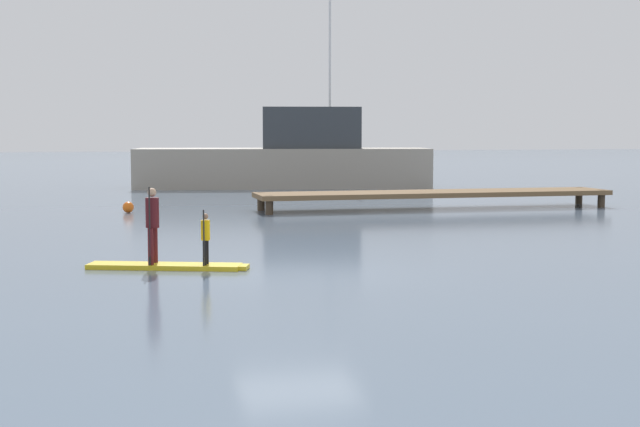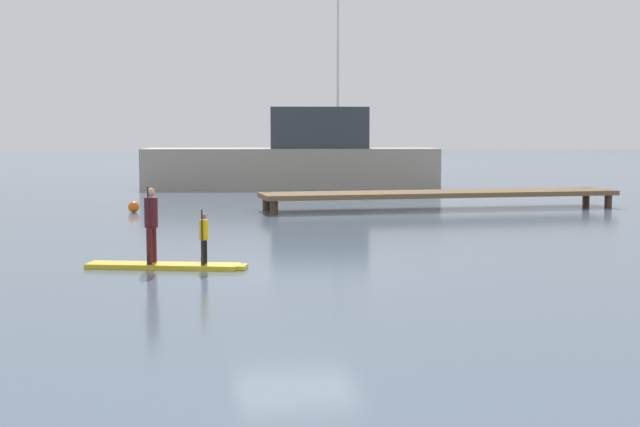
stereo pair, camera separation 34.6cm
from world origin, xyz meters
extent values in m
plane|color=slate|center=(0.00, 0.00, 0.00)|extent=(240.00, 240.00, 0.00)
cube|color=gold|center=(-2.63, 1.37, 0.05)|extent=(3.31, 1.67, 0.10)
cube|color=gold|center=(-1.03, 0.83, 0.05)|extent=(0.37, 0.50, 0.09)
cylinder|color=#4C1419|center=(-2.81, 1.61, 0.49)|extent=(0.12, 0.12, 0.78)
cylinder|color=#4C1419|center=(-2.92, 1.29, 0.49)|extent=(0.12, 0.12, 0.78)
cylinder|color=#4C1419|center=(-2.86, 1.45, 1.20)|extent=(0.36, 0.36, 0.64)
sphere|color=tan|center=(-2.86, 1.45, 1.63)|extent=(0.19, 0.19, 0.19)
cylinder|color=black|center=(-2.93, 1.25, 0.93)|extent=(0.03, 0.03, 1.66)
cube|color=black|center=(-2.93, 1.25, 0.19)|extent=(0.07, 0.14, 0.18)
cylinder|color=black|center=(-1.74, 1.19, 0.36)|extent=(0.08, 0.08, 0.52)
cylinder|color=black|center=(-1.81, 0.97, 0.36)|extent=(0.08, 0.08, 0.52)
cylinder|color=#F2B20C|center=(-1.78, 1.08, 0.83)|extent=(0.24, 0.24, 0.43)
sphere|color=#8C664C|center=(-1.78, 1.08, 1.13)|extent=(0.12, 0.12, 0.12)
cylinder|color=black|center=(-1.83, 0.92, 0.69)|extent=(0.03, 0.03, 1.18)
cube|color=black|center=(-1.83, 0.92, 0.19)|extent=(0.07, 0.14, 0.18)
cube|color=#9E9384|center=(5.40, 28.67, 1.03)|extent=(15.75, 6.66, 2.06)
cube|color=#33383D|center=(6.86, 28.41, 3.13)|extent=(5.54, 4.15, 2.14)
cylinder|color=silver|center=(7.85, 28.23, 6.97)|extent=(0.12, 0.12, 5.55)
cube|color=brown|center=(8.39, 14.14, 0.58)|extent=(13.68, 2.29, 0.18)
cylinder|color=#473828|center=(1.85, 13.29, 0.34)|extent=(0.28, 0.28, 0.67)
cylinder|color=#473828|center=(1.85, 14.98, 0.34)|extent=(0.28, 0.28, 0.67)
cylinder|color=#473828|center=(14.93, 13.29, 0.34)|extent=(0.28, 0.28, 0.67)
cylinder|color=#473828|center=(14.93, 14.98, 0.34)|extent=(0.28, 0.28, 0.67)
sphere|color=orange|center=(-2.99, 15.18, 0.20)|extent=(0.40, 0.40, 0.40)
camera|label=1|loc=(-3.90, -17.97, 2.91)|focal=50.60mm
camera|label=2|loc=(-3.56, -18.05, 2.91)|focal=50.60mm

